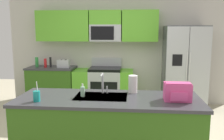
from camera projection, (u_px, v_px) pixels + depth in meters
ground_plane at (107, 140)px, 3.88m from camera, size 9.00×9.00×0.00m
kitchen_wall_unit at (110, 42)px, 5.70m from camera, size 5.20×0.43×2.60m
back_counter at (52, 85)px, 5.71m from camera, size 1.10×0.63×0.90m
range_oven at (104, 87)px, 5.61m from camera, size 1.36×0.61×1.10m
refrigerator at (184, 68)px, 5.30m from camera, size 0.90×0.76×1.85m
island_counter at (108, 130)px, 3.16m from camera, size 2.37×0.85×0.90m
toaster at (64, 64)px, 5.54m from camera, size 0.28×0.16×0.18m
pepper_mill at (51, 62)px, 5.62m from camera, size 0.05×0.05×0.23m
bottle_green at (37, 62)px, 5.65m from camera, size 0.07×0.07×0.22m
bottle_red at (45, 63)px, 5.57m from camera, size 0.06×0.06×0.20m
sink_faucet at (103, 82)px, 3.25m from camera, size 0.08×0.21×0.28m
drink_cup_teal at (37, 96)px, 2.91m from camera, size 0.08×0.08×0.25m
soap_dispenser at (83, 91)px, 3.12m from camera, size 0.06×0.06×0.17m
paper_towel_roll at (133, 84)px, 3.32m from camera, size 0.12×0.12×0.24m
backpack at (178, 91)px, 2.93m from camera, size 0.32×0.22×0.23m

